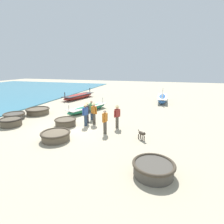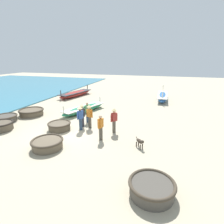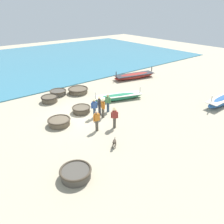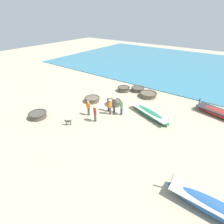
# 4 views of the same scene
# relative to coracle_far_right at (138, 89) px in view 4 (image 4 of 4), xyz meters

# --- Properties ---
(ground_plane) EXTENTS (80.00, 80.00, 0.00)m
(ground_plane) POSITION_rel_coracle_far_right_xyz_m (5.51, -0.71, -0.27)
(ground_plane) COLOR tan
(sea) EXTENTS (28.00, 52.00, 0.10)m
(sea) POSITION_rel_coracle_far_right_xyz_m (-15.57, 3.29, -0.22)
(sea) COLOR teal
(sea) RESTS_ON ground
(coracle_far_right) EXTENTS (1.66, 1.66, 0.50)m
(coracle_far_right) POSITION_rel_coracle_far_right_xyz_m (0.00, 0.00, 0.00)
(coracle_far_right) COLOR #4C473F
(coracle_far_right) RESTS_ON ground
(coracle_upturned) EXTENTS (1.56, 1.56, 0.51)m
(coracle_upturned) POSITION_rel_coracle_far_right_xyz_m (4.87, -0.25, 0.01)
(coracle_upturned) COLOR brown
(coracle_upturned) RESTS_ON ground
(coracle_tilted) EXTENTS (1.72, 1.72, 0.50)m
(coracle_tilted) POSITION_rel_coracle_far_right_xyz_m (5.68, -2.70, 0.00)
(coracle_tilted) COLOR brown
(coracle_tilted) RESTS_ON ground
(coracle_center) EXTENTS (1.54, 1.54, 0.56)m
(coracle_center) POSITION_rel_coracle_far_right_xyz_m (1.11, -1.42, 0.03)
(coracle_center) COLOR brown
(coracle_center) RESTS_ON ground
(coracle_far_left) EXTENTS (1.70, 1.70, 0.54)m
(coracle_far_left) POSITION_rel_coracle_far_right_xyz_m (11.39, -4.58, 0.02)
(coracle_far_left) COLOR #4C473F
(coracle_far_left) RESTS_ON ground
(coracle_front_right) EXTENTS (2.05, 2.05, 0.53)m
(coracle_front_right) POSITION_rel_coracle_far_right_xyz_m (0.80, 1.85, 0.02)
(coracle_front_right) COLOR brown
(coracle_front_right) RESTS_ON ground
(long_boat_blue_hull) EXTENTS (1.07, 5.34, 1.38)m
(long_boat_blue_hull) POSITION_rel_coracle_far_right_xyz_m (11.49, 10.99, 0.12)
(long_boat_blue_hull) COLOR #285693
(long_boat_blue_hull) RESTS_ON ground
(long_boat_green_hull) EXTENTS (2.45, 5.66, 1.17)m
(long_boat_green_hull) POSITION_rel_coracle_far_right_xyz_m (0.81, 9.85, 0.06)
(long_boat_green_hull) COLOR maroon
(long_boat_green_hull) RESTS_ON ground
(long_boat_red_hull) EXTENTS (2.64, 4.94, 1.04)m
(long_boat_red_hull) POSITION_rel_coracle_far_right_xyz_m (4.74, 3.96, 0.03)
(long_boat_red_hull) COLOR #237551
(long_boat_red_hull) RESTS_ON ground
(fisherman_by_coracle) EXTENTS (0.36, 0.49, 1.67)m
(fisherman_by_coracle) POSITION_rel_coracle_far_right_xyz_m (6.30, 0.12, 0.68)
(fisherman_by_coracle) COLOR #2D425B
(fisherman_by_coracle) RESTS_ON ground
(fisherman_standing_left) EXTENTS (0.27, 0.52, 1.57)m
(fisherman_standing_left) POSITION_rel_coracle_far_right_xyz_m (8.14, -0.94, 0.56)
(fisherman_standing_left) COLOR #4C473D
(fisherman_standing_left) RESTS_ON ground
(fisherman_hauling) EXTENTS (0.38, 0.43, 1.67)m
(fisherman_hauling) POSITION_rel_coracle_far_right_xyz_m (8.61, 0.32, 0.68)
(fisherman_hauling) COLOR #4C473D
(fisherman_hauling) RESTS_ON ground
(fisherman_with_hat) EXTENTS (0.49, 0.35, 1.57)m
(fisherman_with_hat) POSITION_rel_coracle_far_right_xyz_m (6.16, 1.60, 0.56)
(fisherman_with_hat) COLOR #2D425B
(fisherman_with_hat) RESTS_ON ground
(fisherman_standing_right) EXTENTS (0.49, 0.36, 1.67)m
(fisherman_standing_right) POSITION_rel_coracle_far_right_xyz_m (6.16, 0.72, 0.68)
(fisherman_standing_right) COLOR #383842
(fisherman_standing_right) RESTS_ON ground
(fisherman_crouching) EXTENTS (0.52, 0.36, 1.67)m
(fisherman_crouching) POSITION_rel_coracle_far_right_xyz_m (6.75, 0.64, 0.68)
(fisherman_crouching) COLOR #4C473D
(fisherman_crouching) RESTS_ON ground
(dog) EXTENTS (0.51, 0.54, 0.55)m
(dog) POSITION_rel_coracle_far_right_xyz_m (10.52, -1.26, 0.10)
(dog) COLOR #3D3328
(dog) RESTS_ON ground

